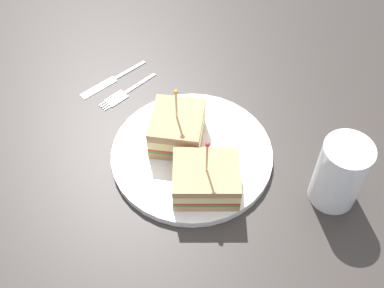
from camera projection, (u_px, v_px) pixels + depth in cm
name	position (u px, v px, depth cm)	size (l,w,h in cm)	color
ground_plane	(192.00, 160.00, 77.15)	(98.52, 98.52, 2.00)	#2D2826
plate	(192.00, 154.00, 75.88)	(25.10, 25.10, 1.23)	white
sandwich_half_front	(177.00, 129.00, 74.75)	(8.92, 9.57, 11.10)	tan
sandwich_half_back	(206.00, 179.00, 69.43)	(9.44, 7.93, 10.73)	tan
drink_glass	(339.00, 175.00, 67.88)	(6.90, 6.90, 11.23)	gold
fork	(123.00, 94.00, 84.56)	(9.41, 9.13, 0.35)	silver
knife	(110.00, 81.00, 86.57)	(11.01, 9.79, 0.35)	silver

